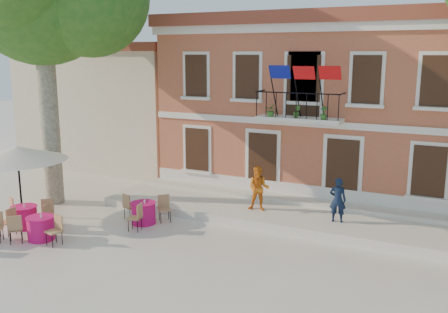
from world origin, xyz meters
TOP-DOWN VIEW (x-y plane):
  - ground at (0.00, 0.00)m, footprint 90.00×90.00m
  - main_building at (2.00, 9.99)m, footprint 13.50×9.59m
  - neighbor_west at (-9.50, 11.00)m, footprint 9.40×9.40m
  - terrace at (2.00, 4.40)m, footprint 14.00×3.40m
  - patio_umbrella at (-6.85, 0.29)m, footprint 3.53×3.53m
  - pedestrian_navy at (3.95, 3.93)m, footprint 0.61×0.45m
  - pedestrian_orange at (1.08, 3.92)m, footprint 0.90×0.76m
  - cafe_table_0 at (-5.76, -0.59)m, footprint 1.87×1.68m
  - cafe_table_1 at (-4.41, -1.16)m, footprint 1.79×1.82m
  - cafe_table_3 at (-2.34, 1.59)m, footprint 1.83×1.78m

SIDE VIEW (x-z plane):
  - ground at x=0.00m, z-range 0.00..0.00m
  - terrace at x=2.00m, z-range 0.00..0.30m
  - cafe_table_0 at x=-5.76m, z-range -0.05..0.90m
  - cafe_table_1 at x=-4.41m, z-range -0.05..0.90m
  - cafe_table_3 at x=-2.34m, z-range -0.05..0.90m
  - pedestrian_navy at x=3.95m, z-range 0.30..1.84m
  - pedestrian_orange at x=1.08m, z-range 0.30..1.94m
  - patio_umbrella at x=-6.85m, z-range 1.04..3.67m
  - neighbor_west at x=-9.50m, z-range 0.02..6.42m
  - main_building at x=2.00m, z-range 0.03..7.53m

